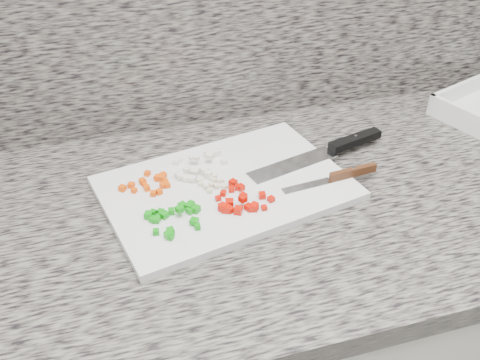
# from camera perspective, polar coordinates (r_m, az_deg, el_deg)

# --- Properties ---
(cabinet) EXTENTS (3.92, 0.62, 0.86)m
(cabinet) POSITION_cam_1_polar(r_m,az_deg,el_deg) (1.29, 3.47, -18.35)
(cabinet) COLOR white
(cabinet) RESTS_ON ground
(countertop) EXTENTS (3.96, 0.64, 0.04)m
(countertop) POSITION_cam_1_polar(r_m,az_deg,el_deg) (0.97, 4.41, -2.50)
(countertop) COLOR slate
(countertop) RESTS_ON cabinet
(cutting_board) EXTENTS (0.47, 0.36, 0.01)m
(cutting_board) POSITION_cam_1_polar(r_m,az_deg,el_deg) (0.96, -1.49, -0.84)
(cutting_board) COLOR silver
(cutting_board) RESTS_ON countertop
(carrot_pile) EXTENTS (0.09, 0.08, 0.01)m
(carrot_pile) POSITION_cam_1_polar(r_m,az_deg,el_deg) (0.96, -9.46, -0.32)
(carrot_pile) COLOR #E84905
(carrot_pile) RESTS_ON cutting_board
(onion_pile) EXTENTS (0.10, 0.09, 0.02)m
(onion_pile) POSITION_cam_1_polar(r_m,az_deg,el_deg) (0.99, -4.48, 1.51)
(onion_pile) COLOR silver
(onion_pile) RESTS_ON cutting_board
(green_pepper_pile) EXTENTS (0.09, 0.08, 0.02)m
(green_pepper_pile) POSITION_cam_1_polar(r_m,az_deg,el_deg) (0.88, -7.09, -3.90)
(green_pepper_pile) COLOR #0C8B0E
(green_pepper_pile) RESTS_ON cutting_board
(red_pepper_pile) EXTENTS (0.10, 0.09, 0.02)m
(red_pepper_pile) POSITION_cam_1_polar(r_m,az_deg,el_deg) (0.90, -0.04, -2.29)
(red_pepper_pile) COLOR #C50F02
(red_pepper_pile) RESTS_ON cutting_board
(garlic_pile) EXTENTS (0.05, 0.05, 0.01)m
(garlic_pile) POSITION_cam_1_polar(r_m,az_deg,el_deg) (0.95, -3.02, -0.40)
(garlic_pile) COLOR beige
(garlic_pile) RESTS_ON cutting_board
(chef_knife) EXTENTS (0.30, 0.11, 0.02)m
(chef_knife) POSITION_cam_1_polar(r_m,az_deg,el_deg) (1.06, 10.04, 3.36)
(chef_knife) COLOR white
(chef_knife) RESTS_ON cutting_board
(paring_knife) EXTENTS (0.19, 0.03, 0.02)m
(paring_knife) POSITION_cam_1_polar(r_m,az_deg,el_deg) (0.98, 10.78, 0.46)
(paring_knife) COLOR white
(paring_knife) RESTS_ON cutting_board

